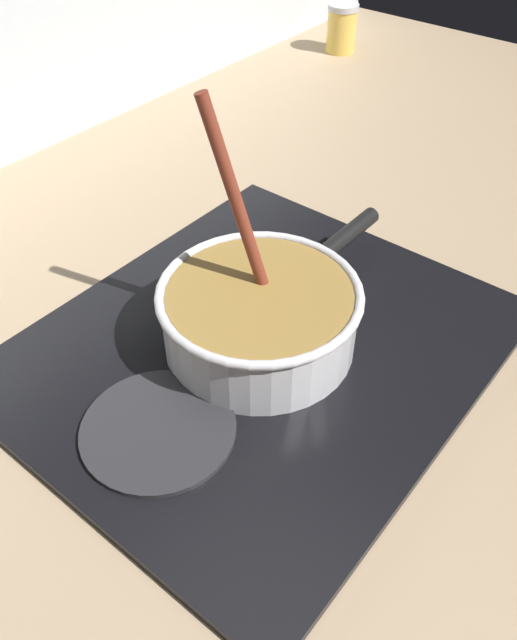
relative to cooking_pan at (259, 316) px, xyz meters
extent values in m
cube|color=#9E8466|center=(0.00, -0.16, -0.08)|extent=(2.40, 1.60, 0.04)
cube|color=black|center=(0.00, 0.00, -0.05)|extent=(0.56, 0.48, 0.01)
torus|color=#592D0C|center=(0.00, 0.00, -0.04)|extent=(0.20, 0.20, 0.01)
cylinder|color=#262628|center=(-0.17, 0.00, -0.04)|extent=(0.16, 0.16, 0.01)
cylinder|color=silver|center=(0.00, 0.00, -0.01)|extent=(0.22, 0.22, 0.08)
cylinder|color=olive|center=(0.00, 0.00, 0.00)|extent=(0.21, 0.21, 0.07)
torus|color=silver|center=(0.00, 0.00, 0.03)|extent=(0.23, 0.23, 0.01)
cylinder|color=black|center=(0.18, 0.00, 0.01)|extent=(0.13, 0.02, 0.02)
cylinder|color=#E5CC7A|center=(0.01, 0.05, 0.02)|extent=(0.03, 0.03, 0.01)
cylinder|color=#EDD88C|center=(-0.04, -0.02, 0.02)|extent=(0.03, 0.03, 0.01)
cylinder|color=beige|center=(-0.07, 0.02, 0.02)|extent=(0.03, 0.03, 0.01)
cylinder|color=#E5CC7A|center=(0.02, -0.05, 0.02)|extent=(0.04, 0.04, 0.01)
cylinder|color=#EDD88C|center=(-0.04, 0.05, 0.02)|extent=(0.03, 0.03, 0.01)
cylinder|color=#EDD88C|center=(-0.01, 0.00, 0.02)|extent=(0.03, 0.03, 0.01)
cylinder|color=maroon|center=(0.01, 0.03, 0.13)|extent=(0.04, 0.08, 0.23)
cube|color=brown|center=(0.02, 0.01, 0.02)|extent=(0.04, 0.05, 0.01)
cylinder|color=gold|center=(0.89, 0.48, -0.01)|extent=(0.07, 0.07, 0.09)
cylinder|color=#B2B2B7|center=(0.89, 0.48, 0.04)|extent=(0.07, 0.07, 0.01)
camera|label=1|loc=(-0.43, -0.35, 0.49)|focal=36.22mm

